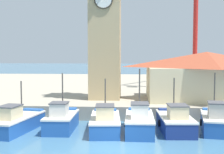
{
  "coord_description": "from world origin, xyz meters",
  "views": [
    {
      "loc": [
        0.9,
        -18.1,
        5.61
      ],
      "look_at": [
        -0.86,
        9.25,
        3.5
      ],
      "focal_mm": 50.0,
      "sensor_mm": 36.0,
      "label": 1
    }
  ],
  "objects_px": {
    "fishing_boat_far_left": "(17,122)",
    "fishing_boat_left_inner": "(105,122)",
    "clock_tower": "(105,23)",
    "fishing_boat_mid_right": "(215,121)",
    "fishing_boat_left_outer": "(61,120)",
    "warehouse_right": "(207,75)",
    "port_crane_near": "(196,21)",
    "fishing_boat_center": "(175,121)",
    "fishing_boat_mid_left": "(139,122)"
  },
  "relations": [
    {
      "from": "fishing_boat_left_inner",
      "to": "fishing_boat_center",
      "type": "bearing_deg",
      "value": 4.65
    },
    {
      "from": "fishing_boat_far_left",
      "to": "fishing_boat_mid_right",
      "type": "bearing_deg",
      "value": 3.89
    },
    {
      "from": "fishing_boat_mid_left",
      "to": "fishing_boat_center",
      "type": "xyz_separation_m",
      "value": [
        2.58,
        0.56,
        -0.06
      ]
    },
    {
      "from": "port_crane_near",
      "to": "fishing_boat_mid_left",
      "type": "bearing_deg",
      "value": -112.67
    },
    {
      "from": "fishing_boat_left_outer",
      "to": "fishing_boat_mid_left",
      "type": "distance_m",
      "value": 5.67
    },
    {
      "from": "fishing_boat_left_outer",
      "to": "fishing_boat_center",
      "type": "distance_m",
      "value": 8.24
    },
    {
      "from": "fishing_boat_far_left",
      "to": "fishing_boat_left_inner",
      "type": "xyz_separation_m",
      "value": [
        6.33,
        0.38,
        0.01
      ]
    },
    {
      "from": "fishing_boat_mid_right",
      "to": "clock_tower",
      "type": "height_order",
      "value": "clock_tower"
    },
    {
      "from": "fishing_boat_left_outer",
      "to": "clock_tower",
      "type": "height_order",
      "value": "clock_tower"
    },
    {
      "from": "warehouse_right",
      "to": "fishing_boat_far_left",
      "type": "bearing_deg",
      "value": -150.02
    },
    {
      "from": "fishing_boat_left_inner",
      "to": "fishing_boat_mid_left",
      "type": "distance_m",
      "value": 2.44
    },
    {
      "from": "fishing_boat_mid_right",
      "to": "fishing_boat_mid_left",
      "type": "bearing_deg",
      "value": -172.25
    },
    {
      "from": "fishing_boat_center",
      "to": "fishing_boat_left_inner",
      "type": "bearing_deg",
      "value": -175.35
    },
    {
      "from": "fishing_boat_left_outer",
      "to": "port_crane_near",
      "type": "distance_m",
      "value": 22.94
    },
    {
      "from": "fishing_boat_left_inner",
      "to": "warehouse_right",
      "type": "distance_m",
      "value": 12.72
    },
    {
      "from": "fishing_boat_center",
      "to": "clock_tower",
      "type": "height_order",
      "value": "clock_tower"
    },
    {
      "from": "fishing_boat_far_left",
      "to": "fishing_boat_mid_right",
      "type": "distance_m",
      "value": 14.2
    },
    {
      "from": "fishing_boat_left_outer",
      "to": "port_crane_near",
      "type": "relative_size",
      "value": 0.19
    },
    {
      "from": "fishing_boat_left_inner",
      "to": "fishing_boat_center",
      "type": "relative_size",
      "value": 1.05
    },
    {
      "from": "fishing_boat_left_outer",
      "to": "warehouse_right",
      "type": "height_order",
      "value": "warehouse_right"
    },
    {
      "from": "fishing_boat_left_outer",
      "to": "fishing_boat_center",
      "type": "height_order",
      "value": "fishing_boat_left_outer"
    },
    {
      "from": "fishing_boat_mid_left",
      "to": "fishing_boat_left_inner",
      "type": "bearing_deg",
      "value": 176.46
    },
    {
      "from": "fishing_boat_far_left",
      "to": "port_crane_near",
      "type": "height_order",
      "value": "port_crane_near"
    },
    {
      "from": "fishing_boat_far_left",
      "to": "warehouse_right",
      "type": "height_order",
      "value": "warehouse_right"
    },
    {
      "from": "fishing_boat_mid_right",
      "to": "port_crane_near",
      "type": "distance_m",
      "value": 18.74
    },
    {
      "from": "fishing_boat_mid_left",
      "to": "warehouse_right",
      "type": "relative_size",
      "value": 0.44
    },
    {
      "from": "fishing_boat_left_inner",
      "to": "fishing_boat_mid_left",
      "type": "relative_size",
      "value": 1.06
    },
    {
      "from": "fishing_boat_mid_left",
      "to": "clock_tower",
      "type": "relative_size",
      "value": 0.33
    },
    {
      "from": "fishing_boat_far_left",
      "to": "fishing_boat_left_inner",
      "type": "relative_size",
      "value": 1.03
    },
    {
      "from": "fishing_boat_center",
      "to": "port_crane_near",
      "type": "xyz_separation_m",
      "value": [
        4.62,
        16.68,
        8.74
      ]
    },
    {
      "from": "fishing_boat_left_outer",
      "to": "warehouse_right",
      "type": "distance_m",
      "value": 15.06
    },
    {
      "from": "fishing_boat_mid_right",
      "to": "fishing_boat_center",
      "type": "bearing_deg",
      "value": -176.43
    },
    {
      "from": "fishing_boat_center",
      "to": "port_crane_near",
      "type": "height_order",
      "value": "port_crane_near"
    },
    {
      "from": "fishing_boat_center",
      "to": "warehouse_right",
      "type": "distance_m",
      "value": 9.45
    },
    {
      "from": "fishing_boat_far_left",
      "to": "fishing_boat_center",
      "type": "bearing_deg",
      "value": 3.97
    },
    {
      "from": "fishing_boat_left_outer",
      "to": "fishing_boat_mid_left",
      "type": "bearing_deg",
      "value": -3.6
    },
    {
      "from": "clock_tower",
      "to": "fishing_boat_far_left",
      "type": "bearing_deg",
      "value": -122.93
    },
    {
      "from": "fishing_boat_far_left",
      "to": "fishing_boat_mid_left",
      "type": "height_order",
      "value": "fishing_boat_mid_left"
    },
    {
      "from": "fishing_boat_mid_left",
      "to": "fishing_boat_far_left",
      "type": "bearing_deg",
      "value": -178.51
    },
    {
      "from": "fishing_boat_far_left",
      "to": "fishing_boat_center",
      "type": "distance_m",
      "value": 11.37
    },
    {
      "from": "fishing_boat_mid_left",
      "to": "clock_tower",
      "type": "bearing_deg",
      "value": 110.52
    },
    {
      "from": "port_crane_near",
      "to": "fishing_boat_far_left",
      "type": "bearing_deg",
      "value": -132.43
    },
    {
      "from": "fishing_boat_mid_left",
      "to": "warehouse_right",
      "type": "xyz_separation_m",
      "value": [
        6.61,
        8.64,
        2.72
      ]
    },
    {
      "from": "fishing_boat_mid_right",
      "to": "port_crane_near",
      "type": "bearing_deg",
      "value": 83.77
    },
    {
      "from": "port_crane_near",
      "to": "fishing_boat_left_outer",
      "type": "bearing_deg",
      "value": -127.3
    },
    {
      "from": "fishing_boat_center",
      "to": "clock_tower",
      "type": "distance_m",
      "value": 12.47
    },
    {
      "from": "fishing_boat_center",
      "to": "fishing_boat_mid_right",
      "type": "bearing_deg",
      "value": 3.57
    },
    {
      "from": "fishing_boat_mid_left",
      "to": "port_crane_near",
      "type": "height_order",
      "value": "port_crane_near"
    },
    {
      "from": "clock_tower",
      "to": "port_crane_near",
      "type": "relative_size",
      "value": 0.71
    },
    {
      "from": "fishing_boat_mid_right",
      "to": "warehouse_right",
      "type": "relative_size",
      "value": 0.42
    }
  ]
}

